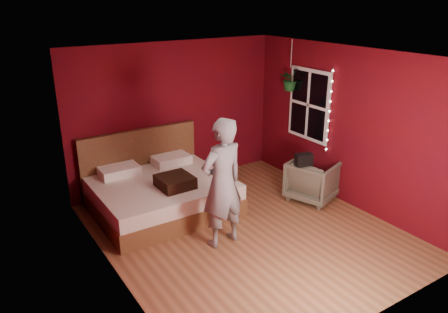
% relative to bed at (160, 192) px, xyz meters
% --- Properties ---
extents(floor, '(4.50, 4.50, 0.00)m').
position_rel_bed_xyz_m(floor, '(0.76, -1.40, -0.30)').
color(floor, brown).
rests_on(floor, ground).
extents(room_walls, '(4.04, 4.54, 2.62)m').
position_rel_bed_xyz_m(room_walls, '(0.76, -1.40, 1.38)').
color(room_walls, '#5E090E').
rests_on(room_walls, ground).
extents(window, '(0.05, 0.97, 1.27)m').
position_rel_bed_xyz_m(window, '(2.73, -0.50, 1.20)').
color(window, white).
rests_on(window, room_walls).
extents(fairy_lights, '(0.04, 0.04, 1.45)m').
position_rel_bed_xyz_m(fairy_lights, '(2.70, -1.02, 1.20)').
color(fairy_lights, silver).
rests_on(fairy_lights, room_walls).
extents(bed, '(2.12, 1.80, 1.17)m').
position_rel_bed_xyz_m(bed, '(0.00, 0.00, 0.00)').
color(bed, brown).
rests_on(bed, ground).
extents(person, '(0.72, 0.51, 1.85)m').
position_rel_bed_xyz_m(person, '(0.29, -1.45, 0.62)').
color(person, gray).
rests_on(person, ground).
extents(armchair, '(0.98, 0.97, 0.70)m').
position_rel_bed_xyz_m(armchair, '(2.36, -1.10, 0.05)').
color(armchair, '#666350').
rests_on(armchair, ground).
extents(handbag, '(0.31, 0.21, 0.20)m').
position_rel_bed_xyz_m(handbag, '(2.07, -1.15, 0.50)').
color(handbag, black).
rests_on(handbag, armchair).
extents(throw_pillow, '(0.52, 0.52, 0.18)m').
position_rel_bed_xyz_m(throw_pillow, '(0.08, -0.43, 0.32)').
color(throw_pillow, black).
rests_on(throw_pillow, bed).
extents(hanging_plant, '(0.42, 0.38, 0.91)m').
position_rel_bed_xyz_m(hanging_plant, '(2.64, -0.06, 1.60)').
color(hanging_plant, silver).
rests_on(hanging_plant, room_walls).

